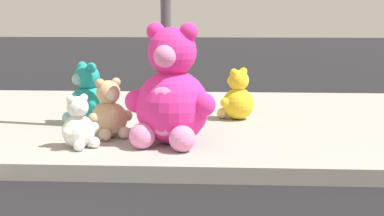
% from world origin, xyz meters
% --- Properties ---
extents(sidewalk, '(28.00, 4.40, 0.15)m').
position_xyz_m(sidewalk, '(0.00, 5.20, 0.07)').
color(sidewalk, '#9E9B93').
rests_on(sidewalk, ground_plane).
extents(plush_pink_large, '(0.90, 0.84, 1.19)m').
position_xyz_m(plush_pink_large, '(1.11, 3.81, 0.63)').
color(plush_pink_large, '#F22D93').
rests_on(plush_pink_large, sidewalk).
extents(plush_teal, '(0.52, 0.52, 0.72)m').
position_xyz_m(plush_teal, '(0.03, 4.72, 0.44)').
color(plush_teal, teal).
rests_on(plush_teal, sidewalk).
extents(plush_white, '(0.37, 0.37, 0.52)m').
position_xyz_m(plush_white, '(0.24, 3.61, 0.36)').
color(plush_white, white).
rests_on(plush_white, sidewalk).
extents(plush_yellow, '(0.45, 0.44, 0.63)m').
position_xyz_m(plush_yellow, '(1.79, 5.13, 0.40)').
color(plush_yellow, yellow).
rests_on(plush_yellow, sidewalk).
extents(plush_tan, '(0.43, 0.45, 0.62)m').
position_xyz_m(plush_tan, '(0.44, 4.06, 0.40)').
color(plush_tan, tan).
rests_on(plush_tan, sidewalk).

